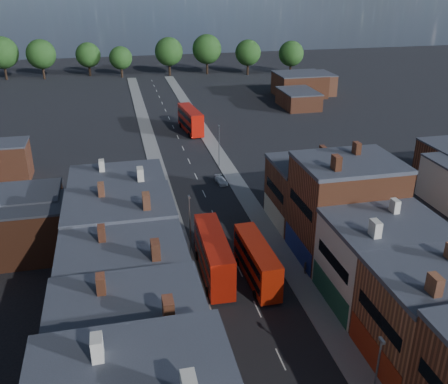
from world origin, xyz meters
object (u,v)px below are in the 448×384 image
bus_1 (257,261)px  ped_3 (305,268)px  bus_0 (214,255)px  bus_2 (190,120)px  car_2 (203,246)px  ped_1 (213,344)px  car_3 (221,180)px

bus_1 → ped_3: (6.20, -0.13, -1.74)m
bus_0 → bus_2: bus_0 is taller
bus_0 → bus_2: size_ratio=0.99×
bus_0 → ped_3: size_ratio=8.11×
bus_2 → car_2: 53.80m
bus_0 → ped_1: size_ratio=6.69×
bus_2 → car_2: (-6.96, -53.30, -2.32)m
bus_2 → car_2: size_ratio=2.89×
car_2 → car_3: size_ratio=1.19×
car_2 → ped_1: bearing=-94.7°
bus_0 → car_2: (-0.11, 6.37, -2.33)m
bus_1 → ped_3: bearing=-2.7°
ped_1 → bus_1: bearing=-104.6°
bus_1 → ped_3: bus_1 is taller
bus_2 → ped_3: 62.00m
bus_0 → ped_1: 13.74m
bus_0 → ped_1: bearing=-100.7°
ped_3 → bus_1: bearing=98.4°
car_2 → ped_3: bearing=-34.1°
bus_2 → ped_1: bearing=-103.5°
bus_0 → bus_1: bus_0 is taller
ped_1 → car_3: bearing=-83.8°
bus_0 → car_3: (7.15, 28.14, -2.40)m
car_3 → bus_0: bearing=-110.4°
bus_1 → car_3: 30.33m
bus_1 → bus_2: size_ratio=0.89×
car_3 → car_2: bearing=-114.6°
bus_2 → car_3: (0.29, -31.53, -2.39)m
bus_2 → car_2: bus_2 is taller
bus_2 → car_2: bearing=-103.3°
bus_2 → ped_3: bus_2 is taller
bus_2 → car_3: 31.62m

